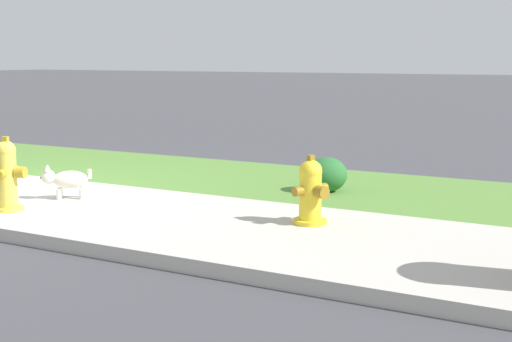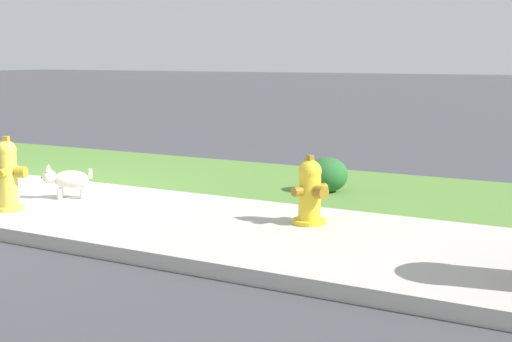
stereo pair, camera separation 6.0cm
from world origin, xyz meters
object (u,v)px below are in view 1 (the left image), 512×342
Objects in this scene: shrub_bush_mid_verge at (327,175)px; fire_hydrant_at_driveway at (8,176)px; fire_hydrant_across_street at (311,192)px; small_white_dog at (66,180)px.

fire_hydrant_at_driveway is at bearing -133.45° from shrub_bush_mid_verge.
fire_hydrant_across_street reaches higher than small_white_dog.
small_white_dog is 0.99× the size of shrub_bush_mid_verge.
small_white_dog is 2.98m from shrub_bush_mid_verge.
fire_hydrant_across_street is at bearing 87.03° from fire_hydrant_at_driveway.
shrub_bush_mid_verge is (2.43, 2.57, -0.17)m from fire_hydrant_at_driveway.
shrub_bush_mid_verge is at bearing -178.71° from small_white_dog.
small_white_dog is (-2.88, -0.21, -0.09)m from fire_hydrant_across_street.
fire_hydrant_across_street is 1.38× the size of small_white_dog.
small_white_dog is at bearing -61.40° from fire_hydrant_across_street.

